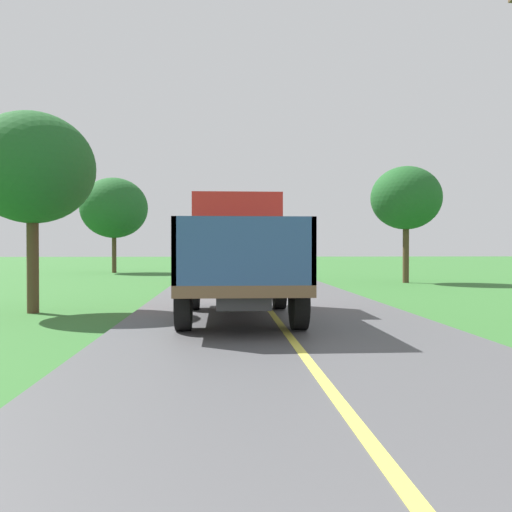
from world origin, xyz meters
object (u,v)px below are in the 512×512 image
Objects in this scene: roadside_tree_mid_right at (406,198)px; roadside_tree_far_left at (32,169)px; banana_truck_near at (237,253)px; roadside_tree_near_left at (114,208)px; banana_truck_far at (232,250)px.

roadside_tree_mid_right reaches higher than roadside_tree_far_left.
roadside_tree_far_left is at bearing 167.46° from banana_truck_near.
banana_truck_near is at bearing -72.26° from roadside_tree_near_left.
banana_truck_near is 1.20× the size of roadside_tree_far_left.
roadside_tree_near_left reaches higher than banana_truck_near.
roadside_tree_mid_right is at bearing -35.67° from roadside_tree_near_left.
banana_truck_near is 5.44m from roadside_tree_far_left.
banana_truck_near is at bearing -12.54° from roadside_tree_far_left.
roadside_tree_mid_right is 1.09× the size of roadside_tree_far_left.
banana_truck_near is at bearing -124.28° from roadside_tree_mid_right.
banana_truck_near is 14.83m from banana_truck_far.
roadside_tree_near_left is 21.73m from roadside_tree_far_left.
banana_truck_far is at bearing 69.72° from roadside_tree_far_left.
banana_truck_near is 1.00× the size of banana_truck_far.
roadside_tree_mid_right is at bearing 55.72° from banana_truck_near.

